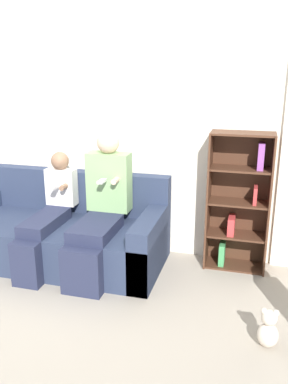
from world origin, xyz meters
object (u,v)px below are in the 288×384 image
at_px(bookshelf, 239,203).
at_px(teddy_bear, 268,329).
at_px(couch, 61,235).
at_px(adult_seated, 101,204).
at_px(child_seated, 48,213).

xyz_separation_m(bookshelf, teddy_bear, (0.29, -1.19, -0.50)).
xyz_separation_m(couch, adult_seated, (0.46, -0.06, 0.38)).
distance_m(couch, adult_seated, 0.60).
bearing_deg(bookshelf, adult_seated, -161.70).
bearing_deg(couch, bookshelf, 11.60).
height_order(couch, child_seated, child_seated).
bearing_deg(child_seated, couch, 64.36).
distance_m(bookshelf, teddy_bear, 1.32).
bearing_deg(adult_seated, bookshelf, 18.30).
bearing_deg(child_seated, teddy_bear, -19.66).
bearing_deg(teddy_bear, couch, 156.71).
relative_size(bookshelf, teddy_bear, 4.39).
relative_size(child_seated, bookshelf, 0.81).
relative_size(couch, adult_seated, 1.58).
height_order(child_seated, bookshelf, bookshelf).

